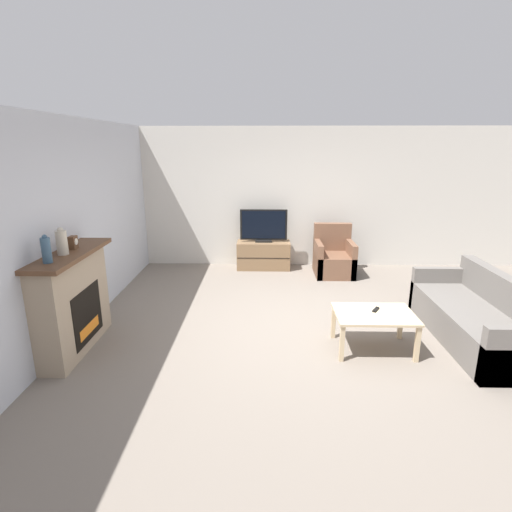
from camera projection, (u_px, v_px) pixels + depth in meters
The scene contains 13 objects.
ground_plane at pixel (298, 329), 5.30m from camera, with size 24.00×24.00×0.00m, color slate.
wall_back at pixel (287, 198), 7.82m from camera, with size 12.00×0.06×2.70m.
wall_left at pixel (72, 228), 4.99m from camera, with size 0.06×12.00×2.70m.
fireplace at pixel (73, 301), 4.63m from camera, with size 0.43×1.42×1.19m.
mantel_vase_left at pixel (46, 250), 4.03m from camera, with size 0.09×0.09×0.29m.
mantel_vase_centre_left at pixel (62, 242), 4.33m from camera, with size 0.12×0.12×0.31m.
mantel_clock at pixel (73, 242), 4.59m from camera, with size 0.08×0.11×0.15m.
tv_stand at pixel (263, 255), 7.83m from camera, with size 1.03×0.47×0.54m.
tv at pixel (264, 227), 7.68m from camera, with size 0.91×0.18×0.63m.
armchair at pixel (334, 259), 7.47m from camera, with size 0.70×0.76×0.92m.
coffee_table at pixel (374, 318), 4.67m from camera, with size 0.92×0.65×0.46m.
remote at pixel (376, 310), 4.72m from camera, with size 0.11×0.15×0.02m.
couch at pixel (478, 319), 4.92m from camera, with size 0.84×2.07×0.82m.
Camera 1 is at (-0.45, -4.85, 2.35)m, focal length 28.00 mm.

